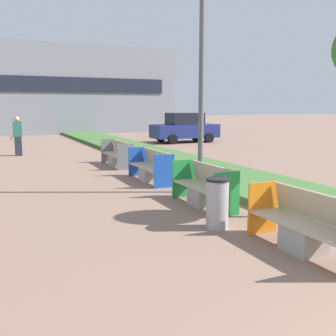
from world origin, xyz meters
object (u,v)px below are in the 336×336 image
at_px(street_lamp_post, 202,24).
at_px(pedestrian_walking, 17,136).
at_px(bench_blue_frame, 151,169).
at_px(bench_orange_frame, 306,229).
at_px(parked_car_distant, 185,128).
at_px(litter_bin, 217,203).
at_px(bench_green_frame, 204,190).
at_px(bench_grey_frame, 118,156).

relative_size(street_lamp_post, pedestrian_walking, 4.33).
xyz_separation_m(bench_blue_frame, street_lamp_post, (0.61, -1.99, 3.94)).
bearing_deg(street_lamp_post, bench_orange_frame, -97.74).
bearing_deg(parked_car_distant, litter_bin, -114.68).
distance_m(street_lamp_post, pedestrian_walking, 11.56).
relative_size(bench_blue_frame, street_lamp_post, 0.28).
xyz_separation_m(bench_green_frame, pedestrian_walking, (-3.26, 11.66, 0.56)).
distance_m(bench_grey_frame, litter_bin, 8.34).
bearing_deg(street_lamp_post, bench_grey_frame, 96.42).
relative_size(litter_bin, parked_car_distant, 0.23).
bearing_deg(street_lamp_post, litter_bin, -113.18).
relative_size(bench_green_frame, litter_bin, 2.12).
height_order(bench_blue_frame, pedestrian_walking, pedestrian_walking).
bearing_deg(parked_car_distant, bench_orange_frame, -110.94).
distance_m(bench_orange_frame, street_lamp_post, 6.02).
bearing_deg(bench_orange_frame, litter_bin, 111.01).
bearing_deg(litter_bin, bench_green_frame, 68.57).
bearing_deg(bench_grey_frame, parked_car_distant, 48.97).
bearing_deg(street_lamp_post, parked_car_distant, 64.86).
bearing_deg(bench_grey_frame, bench_orange_frame, -90.01).
bearing_deg(litter_bin, bench_blue_frame, 82.70).
relative_size(bench_orange_frame, bench_grey_frame, 0.95).
bearing_deg(bench_green_frame, bench_grey_frame, 89.98).
xyz_separation_m(bench_grey_frame, parked_car_distant, (6.86, 7.88, 0.54)).
bearing_deg(street_lamp_post, bench_blue_frame, 107.08).
distance_m(bench_grey_frame, parked_car_distant, 10.46).
bearing_deg(bench_grey_frame, street_lamp_post, -83.58).
xyz_separation_m(bench_orange_frame, bench_grey_frame, (0.00, 9.93, 0.00)).
xyz_separation_m(bench_orange_frame, bench_green_frame, (-0.00, 3.20, -0.00)).
height_order(bench_blue_frame, parked_car_distant, parked_car_distant).
height_order(bench_orange_frame, bench_blue_frame, same).
bearing_deg(parked_car_distant, pedestrian_walking, -163.61).
distance_m(bench_grey_frame, pedestrian_walking, 5.94).
distance_m(bench_blue_frame, pedestrian_walking, 9.00).
xyz_separation_m(bench_green_frame, street_lamp_post, (0.61, 1.30, 3.94)).
distance_m(bench_orange_frame, litter_bin, 1.74).
bearing_deg(street_lamp_post, pedestrian_walking, 110.50).
relative_size(bench_orange_frame, bench_blue_frame, 0.95).
bearing_deg(litter_bin, pedestrian_walking, 101.27).
relative_size(litter_bin, street_lamp_post, 0.12).
bearing_deg(bench_grey_frame, bench_green_frame, -90.02).
bearing_deg(bench_orange_frame, bench_grey_frame, 89.99).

